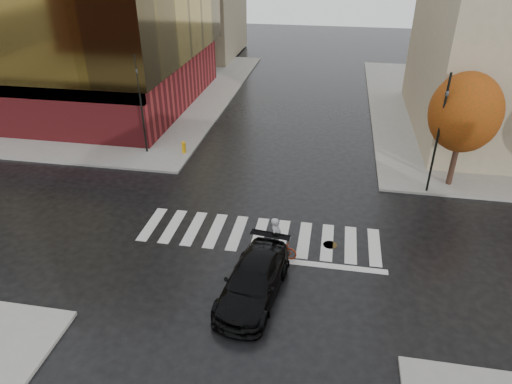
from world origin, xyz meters
TOP-DOWN VIEW (x-y plane):
  - ground at (0.00, 0.00)m, footprint 120.00×120.00m
  - sidewalk_nw at (-21.00, 21.00)m, footprint 30.00×30.00m
  - crosswalk at (0.00, 0.50)m, footprint 12.00×3.00m
  - tree_ne_a at (10.00, 7.40)m, footprint 3.80×3.80m
  - sedan at (0.50, -3.72)m, footprint 2.73×5.36m
  - cyclist at (1.08, -1.00)m, footprint 1.85×0.91m
  - traffic_light_nw at (-9.00, 8.55)m, footprint 0.18×0.16m
  - traffic_light_ne at (8.62, 6.30)m, footprint 0.18×0.20m
  - fire_hydrant at (-6.50, 8.80)m, footprint 0.29×0.29m
  - manhole at (3.43, 0.29)m, footprint 0.86×0.86m

SIDE VIEW (x-z plane):
  - ground at x=0.00m, z-range 0.00..0.00m
  - crosswalk at x=0.00m, z-range 0.00..0.01m
  - manhole at x=3.43m, z-range 0.00..0.01m
  - sidewalk_nw at x=-21.00m, z-range 0.00..0.15m
  - fire_hydrant at x=-6.50m, z-range 0.19..1.00m
  - cyclist at x=1.08m, z-range -0.32..1.69m
  - sedan at x=0.50m, z-range 0.00..1.49m
  - traffic_light_nw at x=-9.00m, z-range 0.51..6.91m
  - traffic_light_ne at x=8.62m, z-range 0.55..7.25m
  - tree_ne_a at x=10.00m, z-range 1.20..7.71m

